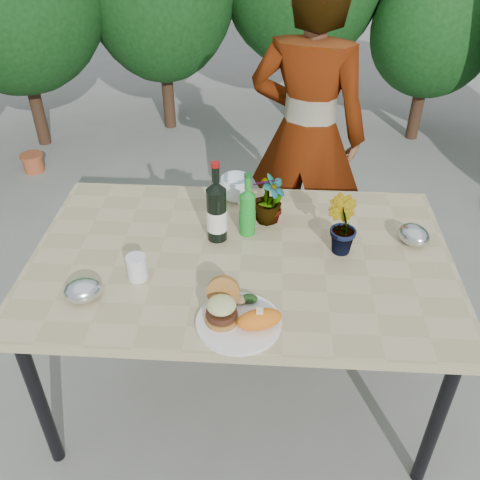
# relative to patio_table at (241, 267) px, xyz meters

# --- Properties ---
(ground) EXTENTS (80.00, 80.00, 0.00)m
(ground) POSITION_rel_patio_table_xyz_m (0.00, 0.00, -0.69)
(ground) COLOR slate
(ground) RESTS_ON ground
(patio_table) EXTENTS (1.60, 1.00, 0.75)m
(patio_table) POSITION_rel_patio_table_xyz_m (0.00, 0.00, 0.00)
(patio_table) COLOR tan
(patio_table) RESTS_ON ground
(shrub_hedge) EXTENTS (6.90, 5.02, 2.09)m
(shrub_hedge) POSITION_rel_patio_table_xyz_m (-0.14, 1.66, 0.44)
(shrub_hedge) COLOR #382316
(shrub_hedge) RESTS_ON ground
(dinner_plate) EXTENTS (0.28, 0.28, 0.01)m
(dinner_plate) POSITION_rel_patio_table_xyz_m (0.01, -0.37, 0.06)
(dinner_plate) COLOR white
(dinner_plate) RESTS_ON patio_table
(burger_stack) EXTENTS (0.11, 0.16, 0.11)m
(burger_stack) POSITION_rel_patio_table_xyz_m (-0.04, -0.35, 0.12)
(burger_stack) COLOR #B7722D
(burger_stack) RESTS_ON dinner_plate
(sweet_potato) EXTENTS (0.17, 0.12, 0.06)m
(sweet_potato) POSITION_rel_patio_table_xyz_m (0.08, -0.39, 0.10)
(sweet_potato) COLOR orange
(sweet_potato) RESTS_ON dinner_plate
(grilled_veg) EXTENTS (0.08, 0.05, 0.03)m
(grilled_veg) POSITION_rel_patio_table_xyz_m (0.03, -0.27, 0.09)
(grilled_veg) COLOR olive
(grilled_veg) RESTS_ON dinner_plate
(wine_bottle) EXTENTS (0.08, 0.08, 0.34)m
(wine_bottle) POSITION_rel_patio_table_xyz_m (-0.10, 0.11, 0.18)
(wine_bottle) COLOR black
(wine_bottle) RESTS_ON patio_table
(sparkling_water) EXTENTS (0.07, 0.07, 0.27)m
(sparkling_water) POSITION_rel_patio_table_xyz_m (0.01, 0.15, 0.16)
(sparkling_water) COLOR #1A8F26
(sparkling_water) RESTS_ON patio_table
(plastic_cup) EXTENTS (0.07, 0.07, 0.09)m
(plastic_cup) POSITION_rel_patio_table_xyz_m (-0.36, -0.16, 0.10)
(plastic_cup) COLOR silver
(plastic_cup) RESTS_ON patio_table
(seedling_left) EXTENTS (0.13, 0.14, 0.22)m
(seedling_left) POSITION_rel_patio_table_xyz_m (0.12, 0.23, 0.17)
(seedling_left) COLOR #245B1F
(seedling_left) RESTS_ON patio_table
(seedling_mid) EXTENTS (0.16, 0.16, 0.23)m
(seedling_mid) POSITION_rel_patio_table_xyz_m (0.37, 0.06, 0.17)
(seedling_mid) COLOR #23511B
(seedling_mid) RESTS_ON patio_table
(seedling_right) EXTENTS (0.14, 0.14, 0.21)m
(seedling_right) POSITION_rel_patio_table_xyz_m (0.09, 0.24, 0.16)
(seedling_right) COLOR #27551D
(seedling_right) RESTS_ON patio_table
(blue_bowl) EXTENTS (0.18, 0.18, 0.11)m
(blue_bowl) POSITION_rel_patio_table_xyz_m (-0.05, 0.40, 0.11)
(blue_bowl) COLOR white
(blue_bowl) RESTS_ON patio_table
(foil_packet_left) EXTENTS (0.16, 0.15, 0.08)m
(foil_packet_left) POSITION_rel_patio_table_xyz_m (-0.52, -0.28, 0.10)
(foil_packet_left) COLOR silver
(foil_packet_left) RESTS_ON patio_table
(foil_packet_right) EXTENTS (0.16, 0.17, 0.08)m
(foil_packet_right) POSITION_rel_patio_table_xyz_m (0.67, 0.12, 0.10)
(foil_packet_right) COLOR #B6B9BD
(foil_packet_right) RESTS_ON patio_table
(person) EXTENTS (0.67, 0.52, 1.64)m
(person) POSITION_rel_patio_table_xyz_m (0.28, 0.92, 0.13)
(person) COLOR #A56952
(person) RESTS_ON ground
(terracotta_pot) EXTENTS (0.17, 0.17, 0.14)m
(terracotta_pot) POSITION_rel_patio_table_xyz_m (-1.71, 1.92, -0.62)
(terracotta_pot) COLOR #A54C2A
(terracotta_pot) RESTS_ON ground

